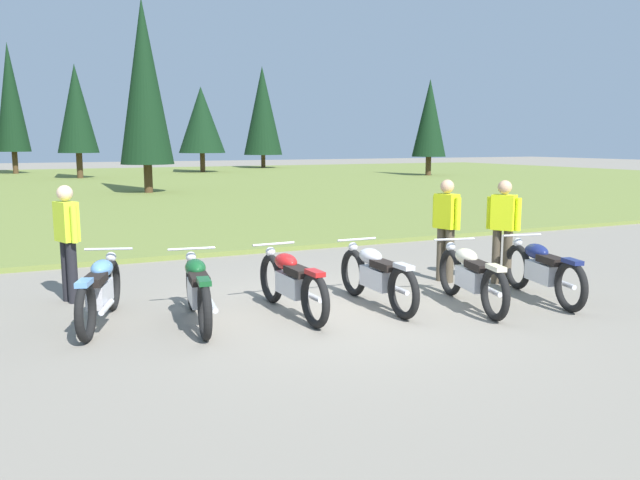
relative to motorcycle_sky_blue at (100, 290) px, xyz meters
The scene contains 12 objects.
ground_plane 3.08m from the motorcycle_sky_blue, 14.60° to the right, with size 140.00×140.00×0.00m, color gray.
grass_moorland 26.16m from the motorcycle_sky_blue, 83.51° to the left, with size 80.00×44.00×0.10m, color olive.
forest_treeline 32.91m from the motorcycle_sky_blue, 89.79° to the left, with size 41.72×26.02×8.96m.
motorcycle_sky_blue is the anchor object (origin of this frame).
motorcycle_british_green 1.21m from the motorcycle_sky_blue, 22.91° to the right, with size 0.62×2.09×0.88m.
motorcycle_red 2.41m from the motorcycle_sky_blue, 13.74° to the right, with size 0.62×2.10×0.88m.
motorcycle_silver 3.64m from the motorcycle_sky_blue, 11.08° to the right, with size 0.62×2.10×0.88m.
motorcycle_cream 4.91m from the motorcycle_sky_blue, 15.15° to the right, with size 0.74×2.07×0.88m.
motorcycle_navy 6.09m from the motorcycle_sky_blue, 13.14° to the right, with size 0.72×2.07×0.88m.
rider_near_row_end 6.14m from the motorcycle_sky_blue, ahead, with size 0.38×0.48×1.67m.
rider_with_back_turned 1.49m from the motorcycle_sky_blue, 100.73° to the left, with size 0.34×0.52×1.67m.
rider_in_hivis_vest 5.42m from the motorcycle_sky_blue, ahead, with size 0.30×0.54×1.67m.
Camera 1 is at (-3.77, -7.38, 2.26)m, focal length 35.64 mm.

